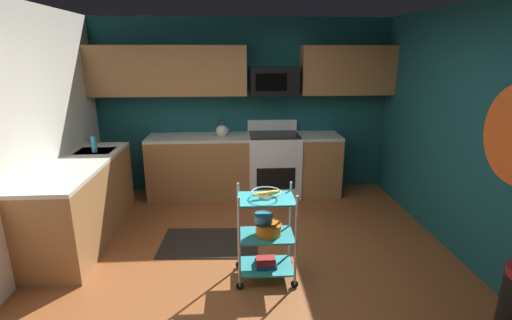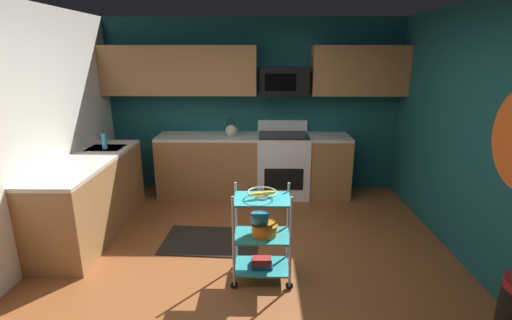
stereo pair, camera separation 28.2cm
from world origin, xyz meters
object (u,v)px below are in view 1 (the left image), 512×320
Objects in this scene: fruit_bowl at (266,193)px; mixing_bowl_large at (268,229)px; microwave at (274,81)px; dish_soap_bottle at (94,144)px; mixing_bowl_small at (264,218)px; rolling_cart at (266,235)px; kettle at (222,131)px; book_stack at (266,262)px; oven_range at (274,164)px.

mixing_bowl_large is (0.02, 0.00, -0.36)m from fruit_bowl.
dish_soap_bottle is at bearing -158.23° from microwave.
mixing_bowl_small is 2.45m from dish_soap_bottle.
mixing_bowl_large is (0.02, 0.00, 0.07)m from rolling_cart.
mixing_bowl_large is 0.95× the size of kettle.
fruit_bowl reaches higher than mixing_bowl_large.
fruit_bowl reaches higher than mixing_bowl_small.
rolling_cart reaches higher than fruit_bowl.
book_stack is at bearing 26.57° from fruit_bowl.
rolling_cart is at bearing -55.63° from mixing_bowl_small.
microwave is 2.78× the size of mixing_bowl_large.
dish_soap_bottle is (-2.03, 1.40, 0.50)m from mixing_bowl_large.
dish_soap_bottle reaches higher than fruit_bowl.
oven_range is at bearing 82.57° from mixing_bowl_large.
fruit_bowl is (-0.31, -2.22, 0.40)m from oven_range.
kettle is at bearing 101.19° from mixing_bowl_small.
mixing_bowl_small is (-0.04, 0.03, 0.10)m from mixing_bowl_large.
mixing_bowl_large is at bearing 0.00° from fruit_bowl.
dish_soap_bottle reaches higher than oven_range.
oven_range reaches higher than mixing_bowl_small.
oven_range is 2.52m from dish_soap_bottle.
oven_range is 6.04× the size of mixing_bowl_small.
dish_soap_bottle is (-2.00, 1.40, 0.57)m from rolling_cart.
mixing_bowl_large reaches higher than book_stack.
mixing_bowl_large is 2.52m from dish_soap_bottle.
mixing_bowl_large is 1.23× the size of book_stack.
microwave is 2.63m from mixing_bowl_large.
mixing_bowl_large is 0.11m from mixing_bowl_small.
mixing_bowl_large is at bearing 0.00° from rolling_cart.
oven_range is 1.57× the size of microwave.
mixing_bowl_large is (-0.29, -2.22, 0.04)m from oven_range.
fruit_bowl is at bearing 180.00° from rolling_cart.
mixing_bowl_small is 0.89× the size of book_stack.
mixing_bowl_small is at bearing 124.37° from rolling_cart.
mixing_bowl_large is at bearing -97.09° from microwave.
microwave is 2.57× the size of fruit_bowl.
oven_range reaches higher than book_stack.
book_stack is (0.00, 0.00, -0.29)m from rolling_cart.
mixing_bowl_large is at bearing -34.71° from dish_soap_bottle.
oven_range reaches higher than rolling_cart.
book_stack is (-0.31, -2.22, -0.32)m from oven_range.
book_stack is at bearing -78.44° from kettle.
dish_soap_bottle reaches higher than rolling_cart.
rolling_cart is at bearing -97.64° from microwave.
microwave is at bearing 82.36° from rolling_cart.
kettle is (-0.43, 2.19, 0.38)m from mixing_bowl_small.
oven_range is at bearing 82.00° from book_stack.
kettle reaches higher than mixing_bowl_large.
rolling_cart reaches higher than book_stack.
fruit_bowl is at bearing -55.63° from mixing_bowl_small.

